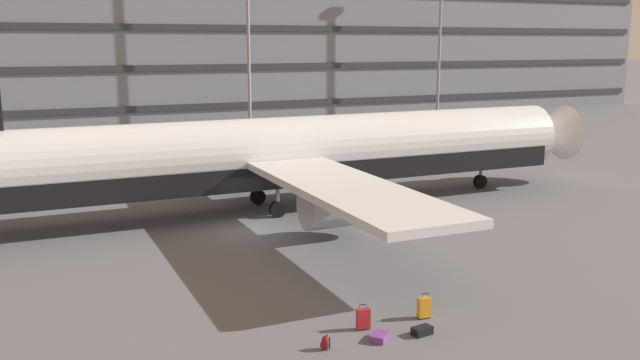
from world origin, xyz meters
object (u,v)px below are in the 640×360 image
backpack_black (325,343)px  suitcase_silver (424,307)px  suitcase_purple (380,337)px  suitcase_orange (422,331)px  suitcase_red (363,319)px  airliner (283,155)px

backpack_black → suitcase_silver: bearing=11.1°
suitcase_purple → suitcase_orange: (1.49, -0.22, 0.02)m
suitcase_red → suitcase_orange: (1.57, -1.19, -0.25)m
suitcase_purple → backpack_black: 1.91m
suitcase_orange → suitcase_red: bearing=142.9°
suitcase_purple → suitcase_red: bearing=94.8°
suitcase_orange → backpack_black: bearing=174.6°
suitcase_purple → suitcase_orange: size_ratio=1.10×
suitcase_red → suitcase_orange: suitcase_red is taller
suitcase_silver → suitcase_orange: (-0.82, -1.15, -0.26)m
suitcase_red → backpack_black: (-1.83, -0.87, -0.17)m
airliner → suitcase_orange: airliner is taller
suitcase_red → backpack_black: 2.03m
airliner → suitcase_purple: airliner is taller
suitcase_purple → suitcase_orange: bearing=-8.2°
airliner → backpack_black: bearing=-107.9°
suitcase_red → backpack_black: suitcase_red is taller
suitcase_purple → suitcase_silver: bearing=21.9°
suitcase_silver → backpack_black: suitcase_silver is taller
airliner → suitcase_silver: airliner is taller
suitcase_silver → suitcase_orange: suitcase_silver is taller
suitcase_silver → suitcase_red: size_ratio=1.09×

